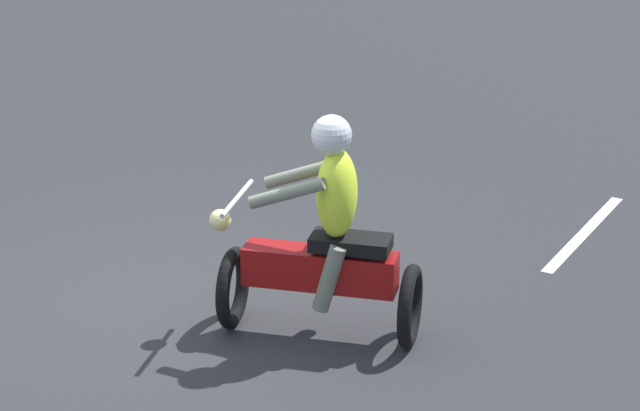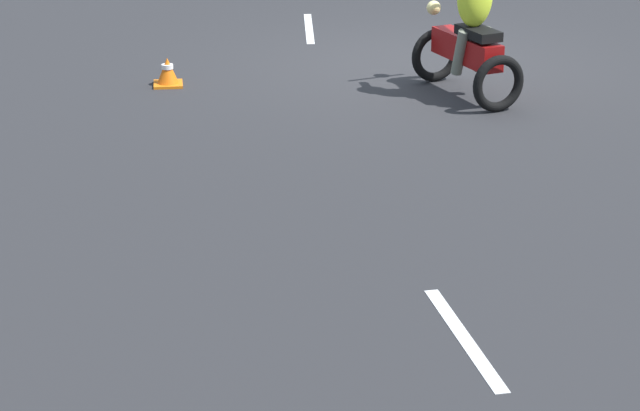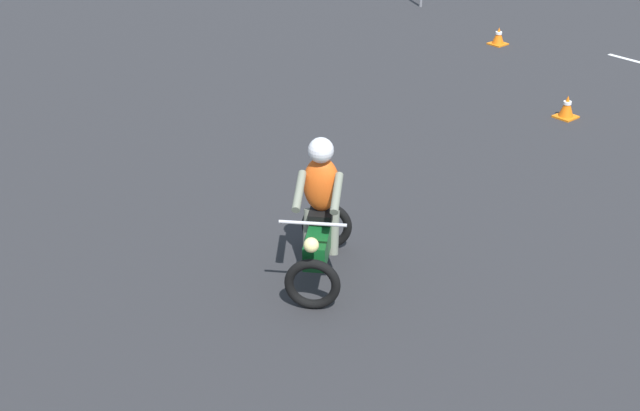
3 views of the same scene
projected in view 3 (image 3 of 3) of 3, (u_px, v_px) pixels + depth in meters
name	position (u px, v px, depth m)	size (l,w,h in m)	color
motorcycle_rider_background	(320.00, 218.00, 9.77)	(1.39, 1.44, 1.66)	black
traffic_cone_near_right	(498.00, 36.00, 17.86)	(0.32, 0.32, 0.35)	orange
traffic_cone_mid_center	(567.00, 107.00, 14.31)	(0.32, 0.32, 0.37)	orange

